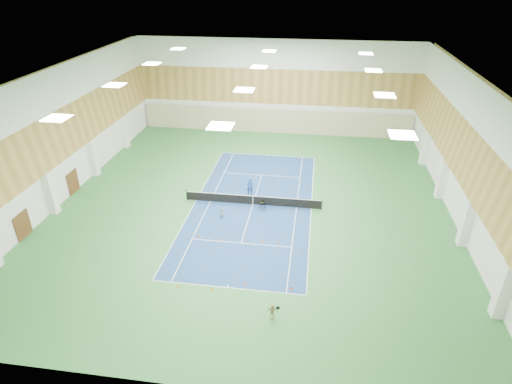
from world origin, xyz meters
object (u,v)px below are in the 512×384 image
coach (250,186)px  ball_cart (263,205)px  child_court (222,214)px  child_apron (272,311)px  tennis_net (253,199)px

coach → ball_cart: size_ratio=2.13×
child_court → child_apron: 12.82m
tennis_net → child_apron: 14.72m
tennis_net → coach: size_ratio=7.05×
coach → child_court: bearing=47.8°
coach → child_court: (-1.75, -4.77, -0.41)m
coach → child_apron: coach is taller
coach → child_apron: (3.98, -16.23, -0.36)m
tennis_net → ball_cart: 1.29m
child_court → child_apron: size_ratio=0.91×
tennis_net → child_court: 3.69m
child_court → ball_cart: bearing=-4.8°
coach → tennis_net: bearing=85.0°
tennis_net → ball_cart: tennis_net is taller
tennis_net → child_court: size_ratio=12.87×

